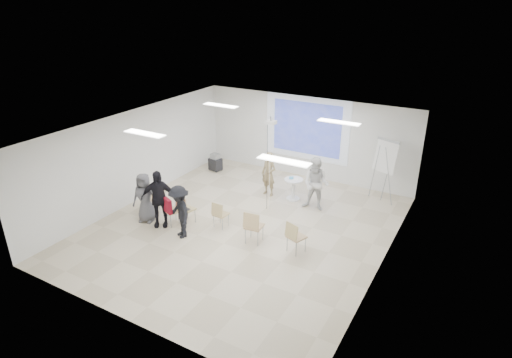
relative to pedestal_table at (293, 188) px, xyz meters
The scene contains 30 objects.
floor 2.53m from the pedestal_table, 101.13° to the right, with size 8.00×9.00×0.10m, color beige.
ceiling 3.62m from the pedestal_table, 101.13° to the right, with size 8.00×9.00×0.10m, color white.
wall_back 2.42m from the pedestal_table, 102.86° to the left, with size 8.00×0.10×3.00m, color silver.
wall_left 5.26m from the pedestal_table, 151.66° to the right, with size 0.10×9.00×3.00m, color silver.
wall_right 4.46m from the pedestal_table, 34.40° to the right, with size 0.10×9.00×3.00m, color silver.
projection_halo 2.54m from the pedestal_table, 103.25° to the left, with size 3.20×0.01×2.30m, color silver.
projection_image 2.53m from the pedestal_table, 103.35° to the left, with size 2.60×0.01×1.90m, color #3444B1.
pedestal_table is the anchor object (origin of this frame).
player_left 0.99m from the pedestal_table, behind, with size 0.63×0.42×1.71m, color #8F7C58.
player_right 1.08m from the pedestal_table, 17.85° to the right, with size 0.92×0.73×1.90m, color silver.
controller_left 1.02m from the pedestal_table, 165.68° to the left, with size 0.04×0.12×0.04m, color white.
controller_right 1.12m from the pedestal_table, ahead, with size 0.04×0.11×0.04m, color white.
chair_far_left 4.63m from the pedestal_table, 139.53° to the right, with size 0.45×0.48×0.89m.
chair_left_mid 4.11m from the pedestal_table, 125.82° to the right, with size 0.55×0.56×0.87m.
chair_left_inner 3.72m from the pedestal_table, 123.93° to the right, with size 0.50×0.53×0.91m.
chair_center 2.96m from the pedestal_table, 110.92° to the right, with size 0.40×0.43×0.82m.
chair_right_inner 3.03m from the pedestal_table, 85.98° to the right, with size 0.50×0.53×0.97m.
chair_right_far 3.21m from the pedestal_table, 64.46° to the right, with size 0.55×0.57×0.90m.
red_jacket 4.22m from the pedestal_table, 124.28° to the right, with size 0.46×0.10×0.44m, color maroon.
laptop 3.63m from the pedestal_table, 124.59° to the right, with size 0.33×0.24×0.03m, color black.
audience_left 4.43m from the pedestal_table, 127.16° to the right, with size 1.15×0.69×1.98m, color black.
audience_mid 4.11m from the pedestal_table, 115.01° to the right, with size 1.13×0.62×1.74m, color black.
audience_outer 4.76m from the pedestal_table, 132.56° to the right, with size 0.83×0.55×1.70m, color #58585D.
flipchart_easel 3.10m from the pedestal_table, 27.37° to the left, with size 0.86×0.69×2.11m.
av_cart 3.81m from the pedestal_table, 167.01° to the left, with size 0.51×0.44×0.67m.
ceiling_projector 2.49m from the pedestal_table, 111.85° to the right, with size 0.30×0.25×3.00m.
fluor_panel_nw 3.59m from the pedestal_table, 169.86° to the right, with size 1.20×0.30×0.02m, color white.
fluor_panel_ne 3.00m from the pedestal_table, 16.28° to the right, with size 1.20×0.30×0.02m, color white.
fluor_panel_sw 5.31m from the pedestal_table, 122.17° to the right, with size 1.20×0.30×0.02m, color white.
fluor_panel_se 4.94m from the pedestal_table, 68.93° to the right, with size 1.20×0.30×0.02m, color white.
Camera 1 is at (5.74, -9.28, 6.26)m, focal length 30.00 mm.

